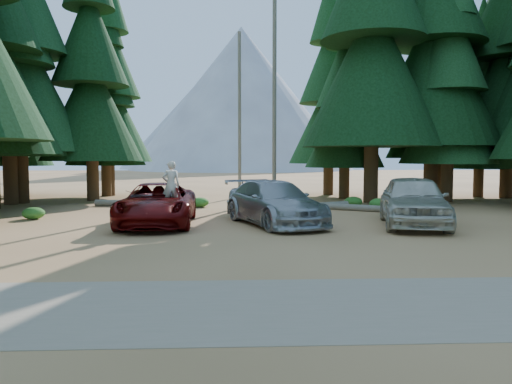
% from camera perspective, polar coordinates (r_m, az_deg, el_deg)
% --- Properties ---
extents(ground, '(160.00, 160.00, 0.00)m').
position_cam_1_polar(ground, '(14.83, 3.56, -5.55)').
color(ground, '#966A40').
rests_on(ground, ground).
extents(gravel_strip, '(26.00, 3.50, 0.01)m').
position_cam_1_polar(gravel_strip, '(8.55, 8.34, -12.71)').
color(gravel_strip, gray).
rests_on(gravel_strip, ground).
extents(forest_belt_north, '(36.00, 7.00, 22.00)m').
position_cam_1_polar(forest_belt_north, '(29.68, 0.47, -0.75)').
color(forest_belt_north, black).
rests_on(forest_belt_north, ground).
extents(snag_front, '(0.24, 0.24, 12.00)m').
position_cam_1_polar(snag_front, '(29.35, 2.12, 10.93)').
color(snag_front, '#655E51').
rests_on(snag_front, ground).
extents(snag_back, '(0.20, 0.20, 10.00)m').
position_cam_1_polar(snag_back, '(30.65, -1.89, 8.75)').
color(snag_back, '#655E51').
rests_on(snag_back, ground).
extents(mountain_peak, '(48.00, 50.00, 28.00)m').
position_cam_1_polar(mountain_peak, '(103.29, -3.17, 9.69)').
color(mountain_peak, gray).
rests_on(mountain_peak, ground).
extents(red_pickup, '(2.67, 5.56, 1.53)m').
position_cam_1_polar(red_pickup, '(18.33, -11.21, -1.38)').
color(red_pickup, '#560707').
rests_on(red_pickup, ground).
extents(silver_minivan_center, '(4.04, 5.95, 1.60)m').
position_cam_1_polar(silver_minivan_center, '(18.21, 2.10, -1.23)').
color(silver_minivan_center, '#A2A5A9').
rests_on(silver_minivan_center, ground).
extents(silver_minivan_right, '(3.33, 5.73, 1.83)m').
position_cam_1_polar(silver_minivan_right, '(18.72, 17.54, -0.91)').
color(silver_minivan_right, beige).
rests_on(silver_minivan_right, ground).
extents(frisbee_player, '(0.70, 0.55, 1.71)m').
position_cam_1_polar(frisbee_player, '(17.98, -9.68, 0.80)').
color(frisbee_player, beige).
rests_on(frisbee_player, ground).
extents(log_left, '(4.55, 0.88, 0.32)m').
position_cam_1_polar(log_left, '(25.58, -13.15, -1.26)').
color(log_left, '#655E51').
rests_on(log_left, ground).
extents(log_mid, '(3.19, 2.17, 0.30)m').
position_cam_1_polar(log_mid, '(23.44, 10.28, -1.72)').
color(log_mid, '#655E51').
rests_on(log_mid, ground).
extents(log_right, '(4.88, 2.87, 0.34)m').
position_cam_1_polar(log_right, '(22.89, 5.29, -1.75)').
color(log_right, '#655E51').
rests_on(log_right, ground).
extents(shrub_far_left, '(0.92, 0.92, 0.50)m').
position_cam_1_polar(shrub_far_left, '(23.12, -9.20, -1.53)').
color(shrub_far_left, '#2B7021').
rests_on(shrub_far_left, ground).
extents(shrub_left, '(0.88, 0.88, 0.48)m').
position_cam_1_polar(shrub_left, '(24.70, -6.42, -1.18)').
color(shrub_left, '#2B7021').
rests_on(shrub_left, ground).
extents(shrub_center_left, '(1.15, 1.15, 0.63)m').
position_cam_1_polar(shrub_center_left, '(23.61, 3.97, -1.21)').
color(shrub_center_left, '#2B7021').
rests_on(shrub_center_left, ground).
extents(shrub_center_right, '(1.17, 1.17, 0.64)m').
position_cam_1_polar(shrub_center_right, '(22.10, -1.48, -1.55)').
color(shrub_center_right, '#2B7021').
rests_on(shrub_center_right, ground).
extents(shrub_right, '(0.98, 0.98, 0.54)m').
position_cam_1_polar(shrub_right, '(24.14, 13.96, -1.32)').
color(shrub_right, '#2B7021').
rests_on(shrub_right, ground).
extents(shrub_far_right, '(0.90, 0.90, 0.50)m').
position_cam_1_polar(shrub_far_right, '(25.34, 11.07, -1.08)').
color(shrub_far_right, '#2B7021').
rests_on(shrub_far_right, ground).
extents(shrub_edge_west, '(0.86, 0.86, 0.48)m').
position_cam_1_polar(shrub_edge_west, '(21.67, -24.09, -2.23)').
color(shrub_edge_west, '#2B7021').
rests_on(shrub_edge_west, ground).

